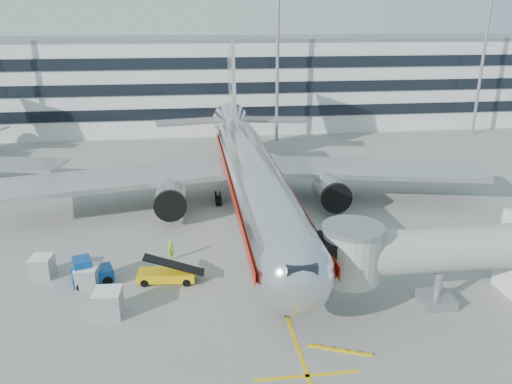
{
  "coord_description": "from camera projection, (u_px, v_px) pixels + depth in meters",
  "views": [
    {
      "loc": [
        -5.85,
        -36.16,
        18.74
      ],
      "look_at": [
        -0.22,
        5.74,
        4.0
      ],
      "focal_mm": 35.0,
      "sensor_mm": 36.0,
      "label": 1
    }
  ],
  "objects": [
    {
      "name": "light_mast_east",
      "position": [
        485.0,
        44.0,
        80.43
      ],
      "size": [
        2.4,
        1.2,
        25.45
      ],
      "color": "gray",
      "rests_on": "ground"
    },
    {
      "name": "jet_bridge",
      "position": [
        466.0,
        252.0,
        33.51
      ],
      "size": [
        17.8,
        4.5,
        7.0
      ],
      "color": "silver",
      "rests_on": "ground"
    },
    {
      "name": "cargo_container_right",
      "position": [
        42.0,
        266.0,
        38.08
      ],
      "size": [
        1.72,
        1.72,
        1.66
      ],
      "color": "#B4B6BB",
      "rests_on": "ground"
    },
    {
      "name": "light_mast_centre",
      "position": [
        278.0,
        45.0,
        76.15
      ],
      "size": [
        2.4,
        1.2,
        25.45
      ],
      "color": "gray",
      "rests_on": "ground"
    },
    {
      "name": "belt_loader",
      "position": [
        167.0,
        274.0,
        37.35
      ],
      "size": [
        4.57,
        2.04,
        2.15
      ],
      "color": "#DBA909",
      "rests_on": "ground"
    },
    {
      "name": "stop_bar",
      "position": [
        307.0,
        376.0,
        27.64
      ],
      "size": [
        6.0,
        0.25,
        0.01
      ],
      "primitive_type": "cube",
      "color": "#F0B70C",
      "rests_on": "ground"
    },
    {
      "name": "cargo_container_front",
      "position": [
        108.0,
        303.0,
        32.99
      ],
      "size": [
        1.83,
        1.83,
        1.86
      ],
      "color": "#B4B6BB",
      "rests_on": "ground"
    },
    {
      "name": "ramp_worker",
      "position": [
        171.0,
        250.0,
        40.68
      ],
      "size": [
        0.71,
        0.72,
        1.68
      ],
      "primitive_type": "imported",
      "rotation": [
        0.0,
        0.0,
        0.81
      ],
      "color": "#93FF1A",
      "rests_on": "ground"
    },
    {
      "name": "baggage_tug",
      "position": [
        89.0,
        273.0,
        36.91
      ],
      "size": [
        3.27,
        2.57,
        2.18
      ],
      "color": "navy",
      "rests_on": "ground"
    },
    {
      "name": "ground",
      "position": [
        268.0,
        261.0,
        40.74
      ],
      "size": [
        180.0,
        180.0,
        0.0
      ],
      "primitive_type": "plane",
      "color": "gray",
      "rests_on": "ground"
    },
    {
      "name": "terminal",
      "position": [
        220.0,
        81.0,
        92.4
      ],
      "size": [
        150.0,
        24.25,
        15.6
      ],
      "color": "silver",
      "rests_on": "ground"
    },
    {
      "name": "lead_in_line",
      "position": [
        253.0,
        216.0,
        50.1
      ],
      "size": [
        0.25,
        70.0,
        0.01
      ],
      "primitive_type": "cube",
      "color": "#F0B70C",
      "rests_on": "ground"
    },
    {
      "name": "cargo_container_left",
      "position": [
        88.0,
        277.0,
        36.51
      ],
      "size": [
        1.76,
        1.76,
        1.67
      ],
      "color": "#B4B6BB",
      "rests_on": "ground"
    },
    {
      "name": "main_jet",
      "position": [
        250.0,
        170.0,
        50.32
      ],
      "size": [
        50.95,
        48.7,
        16.06
      ],
      "color": "silver",
      "rests_on": "ground"
    }
  ]
}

